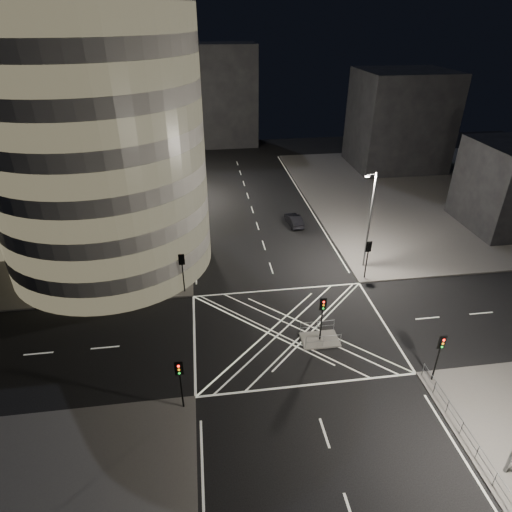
{
  "coord_description": "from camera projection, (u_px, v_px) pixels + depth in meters",
  "views": [
    {
      "loc": [
        -6.71,
        -26.96,
        23.1
      ],
      "look_at": [
        -1.92,
        7.54,
        3.0
      ],
      "focal_mm": 30.0,
      "sensor_mm": 36.0,
      "label": 1
    }
  ],
  "objects": [
    {
      "name": "traffic_signal_fl",
      "position": [
        182.0,
        266.0,
        38.8
      ],
      "size": [
        0.55,
        0.22,
        4.0
      ],
      "color": "black",
      "rests_on": "sidewalk_far_left"
    },
    {
      "name": "railing_island_south",
      "position": [
        323.0,
        341.0,
        33.3
      ],
      "size": [
        2.8,
        0.06,
        1.1
      ],
      "primitive_type": "cube",
      "color": "slate",
      "rests_on": "central_island"
    },
    {
      "name": "tree_b",
      "position": [
        165.0,
        212.0,
        44.71
      ],
      "size": [
        4.47,
        4.47,
        7.19
      ],
      "color": "black",
      "rests_on": "sidewalk_far_left"
    },
    {
      "name": "office_block_rear",
      "position": [
        90.0,
        103.0,
        63.31
      ],
      "size": [
        24.0,
        16.0,
        22.0
      ],
      "primitive_type": "cube",
      "color": "gray",
      "rests_on": "sidewalk_far_left"
    },
    {
      "name": "tree_c",
      "position": [
        168.0,
        195.0,
        50.1
      ],
      "size": [
        4.05,
        4.05,
        6.46
      ],
      "color": "black",
      "rests_on": "sidewalk_far_left"
    },
    {
      "name": "street_lamp_left_far",
      "position": [
        178.0,
        161.0,
        57.32
      ],
      "size": [
        1.25,
        0.25,
        10.0
      ],
      "color": "slate",
      "rests_on": "sidewalk_far_left"
    },
    {
      "name": "building_right_far",
      "position": [
        399.0,
        120.0,
        69.06
      ],
      "size": [
        14.0,
        12.0,
        15.0
      ],
      "primitive_type": "cube",
      "color": "black",
      "rests_on": "sidewalk_far_right"
    },
    {
      "name": "street_lamp_left_near",
      "position": [
        174.0,
        216.0,
        41.87
      ],
      "size": [
        1.25,
        0.25,
        10.0
      ],
      "color": "slate",
      "rests_on": "sidewalk_far_left"
    },
    {
      "name": "central_island",
      "position": [
        320.0,
        340.0,
        34.38
      ],
      "size": [
        3.0,
        2.0,
        0.15
      ],
      "primitive_type": "cube",
      "color": "slate",
      "rests_on": "ground"
    },
    {
      "name": "office_tower_curved",
      "position": [
        55.0,
        130.0,
        42.75
      ],
      "size": [
        30.0,
        29.0,
        27.2
      ],
      "color": "gray",
      "rests_on": "sidewalk_far_left"
    },
    {
      "name": "tree_e",
      "position": [
        171.0,
        166.0,
        60.56
      ],
      "size": [
        3.92,
        3.92,
        6.07
      ],
      "color": "black",
      "rests_on": "sidewalk_far_left"
    },
    {
      "name": "sedan",
      "position": [
        294.0,
        220.0,
        52.54
      ],
      "size": [
        1.77,
        4.19,
        1.34
      ],
      "primitive_type": "imported",
      "rotation": [
        0.0,
        0.0,
        3.23
      ],
      "color": "black",
      "rests_on": "ground"
    },
    {
      "name": "traffic_signal_fr",
      "position": [
        368.0,
        253.0,
        40.9
      ],
      "size": [
        0.55,
        0.22,
        4.0
      ],
      "color": "black",
      "rests_on": "sidewalk_far_right"
    },
    {
      "name": "railing_near_right",
      "position": [
        469.0,
        439.0,
        25.68
      ],
      "size": [
        0.06,
        11.7,
        1.1
      ],
      "primitive_type": "cube",
      "color": "slate",
      "rests_on": "sidewalk_near_right"
    },
    {
      "name": "traffic_signal_island",
      "position": [
        322.0,
        311.0,
        32.96
      ],
      "size": [
        0.55,
        0.22,
        4.0
      ],
      "color": "black",
      "rests_on": "central_island"
    },
    {
      "name": "sidewalk_far_left",
      "position": [
        28.0,
        215.0,
        55.14
      ],
      "size": [
        42.0,
        42.0,
        0.15
      ],
      "primitive_type": "cube",
      "color": "#585452",
      "rests_on": "ground"
    },
    {
      "name": "street_lamp_right_far",
      "position": [
        369.0,
        218.0,
        41.55
      ],
      "size": [
        1.25,
        0.25,
        10.0
      ],
      "color": "slate",
      "rests_on": "sidewalk_far_right"
    },
    {
      "name": "tree_d",
      "position": [
        169.0,
        172.0,
        54.89
      ],
      "size": [
        4.51,
        4.51,
        7.45
      ],
      "color": "black",
      "rests_on": "sidewalk_far_left"
    },
    {
      "name": "building_far_end",
      "position": [
        208.0,
        96.0,
        80.26
      ],
      "size": [
        18.0,
        8.0,
        18.0
      ],
      "primitive_type": "cube",
      "color": "black",
      "rests_on": "ground"
    },
    {
      "name": "traffic_signal_nr",
      "position": [
        440.0,
        350.0,
        29.23
      ],
      "size": [
        0.55,
        0.22,
        4.0
      ],
      "color": "black",
      "rests_on": "sidewalk_near_right"
    },
    {
      "name": "traffic_signal_nl",
      "position": [
        180.0,
        376.0,
        27.13
      ],
      "size": [
        0.55,
        0.22,
        4.0
      ],
      "color": "black",
      "rests_on": "sidewalk_near_left"
    },
    {
      "name": "ground",
      "position": [
        291.0,
        331.0,
        35.47
      ],
      "size": [
        120.0,
        120.0,
        0.0
      ],
      "primitive_type": "plane",
      "color": "black",
      "rests_on": "ground"
    },
    {
      "name": "railing_island_north",
      "position": [
        317.0,
        326.0,
        34.84
      ],
      "size": [
        2.8,
        0.06,
        1.1
      ],
      "primitive_type": "cube",
      "color": "slate",
      "rests_on": "central_island"
    },
    {
      "name": "tree_a",
      "position": [
        162.0,
        239.0,
        39.59
      ],
      "size": [
        4.84,
        4.84,
        7.35
      ],
      "color": "black",
      "rests_on": "sidewalk_far_left"
    },
    {
      "name": "sidewalk_far_right",
      "position": [
        448.0,
        193.0,
        62.05
      ],
      "size": [
        42.0,
        42.0,
        0.15
      ],
      "primitive_type": "cube",
      "color": "#585452",
      "rests_on": "ground"
    }
  ]
}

